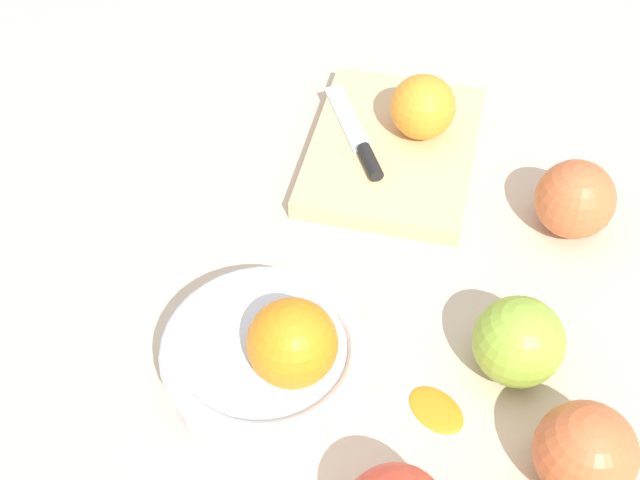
# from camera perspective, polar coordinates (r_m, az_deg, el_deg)

# --- Properties ---
(ground_plane) EXTENTS (2.40, 2.40, 0.00)m
(ground_plane) POSITION_cam_1_polar(r_m,az_deg,el_deg) (0.81, 6.85, -2.28)
(ground_plane) COLOR beige
(bowl) EXTENTS (0.17, 0.17, 0.10)m
(bowl) POSITION_cam_1_polar(r_m,az_deg,el_deg) (0.71, -3.31, -7.79)
(bowl) COLOR silver
(bowl) RESTS_ON ground_plane
(cutting_board) EXTENTS (0.26, 0.22, 0.02)m
(cutting_board) POSITION_cam_1_polar(r_m,az_deg,el_deg) (0.92, 4.82, 5.96)
(cutting_board) COLOR #DBB77F
(cutting_board) RESTS_ON ground_plane
(orange_on_board) EXTENTS (0.07, 0.07, 0.07)m
(orange_on_board) POSITION_cam_1_polar(r_m,az_deg,el_deg) (0.90, 6.81, 8.73)
(orange_on_board) COLOR orange
(orange_on_board) RESTS_ON cutting_board
(knife) EXTENTS (0.12, 0.12, 0.01)m
(knife) POSITION_cam_1_polar(r_m,az_deg,el_deg) (0.90, 2.67, 6.46)
(knife) COLOR silver
(knife) RESTS_ON cutting_board
(apple_front_left) EXTENTS (0.08, 0.08, 0.08)m
(apple_front_left) POSITION_cam_1_polar(r_m,az_deg,el_deg) (0.69, 17.13, -13.27)
(apple_front_left) COLOR #CC6638
(apple_front_left) RESTS_ON ground_plane
(apple_front_right) EXTENTS (0.08, 0.08, 0.08)m
(apple_front_right) POSITION_cam_1_polar(r_m,az_deg,el_deg) (0.86, 16.51, 2.60)
(apple_front_right) COLOR #CC6638
(apple_front_right) RESTS_ON ground_plane
(apple_front_left_3) EXTENTS (0.08, 0.08, 0.08)m
(apple_front_left_3) POSITION_cam_1_polar(r_m,az_deg,el_deg) (0.73, 12.98, -6.55)
(apple_front_left_3) COLOR #8EB738
(apple_front_left_3) RESTS_ON ground_plane
(citrus_peel) EXTENTS (0.05, 0.06, 0.01)m
(citrus_peel) POSITION_cam_1_polar(r_m,az_deg,el_deg) (0.73, 7.70, -10.91)
(citrus_peel) COLOR orange
(citrus_peel) RESTS_ON ground_plane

